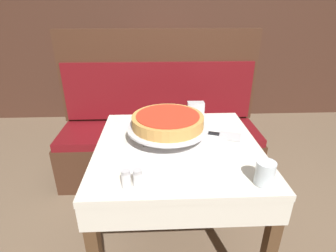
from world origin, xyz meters
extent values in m
plane|color=brown|center=(0.00, 0.00, 0.00)|extent=(14.00, 14.00, 0.00)
cube|color=beige|center=(0.00, 0.00, 0.71)|extent=(0.80, 0.80, 0.03)
cube|color=white|center=(0.00, 0.00, 0.72)|extent=(0.49, 0.49, 0.00)
cube|color=beige|center=(0.00, 0.00, 0.63)|extent=(0.79, 0.79, 0.11)
cube|color=#4C331E|center=(-0.36, 0.36, 0.35)|extent=(0.05, 0.05, 0.69)
cube|color=#4C331E|center=(0.36, 0.36, 0.35)|extent=(0.05, 0.05, 0.69)
cube|color=red|center=(0.00, 1.62, 0.70)|extent=(0.61, 0.61, 0.03)
cube|color=white|center=(0.00, 1.62, 0.72)|extent=(0.38, 0.38, 0.00)
cube|color=red|center=(0.00, 1.62, 0.62)|extent=(0.61, 0.61, 0.13)
cube|color=#4C331E|center=(-0.27, 1.35, 0.34)|extent=(0.05, 0.05, 0.69)
cube|color=#4C331E|center=(0.27, 1.35, 0.34)|extent=(0.05, 0.05, 0.69)
cube|color=#4C331E|center=(-0.27, 1.89, 0.34)|extent=(0.05, 0.05, 0.69)
cube|color=#4C331E|center=(0.27, 1.89, 0.34)|extent=(0.05, 0.05, 0.69)
cube|color=#3D2316|center=(-0.08, 0.77, 0.19)|extent=(1.59, 0.49, 0.38)
cube|color=#600F14|center=(-0.08, 0.77, 0.41)|extent=(1.56, 0.48, 0.06)
cube|color=#3D2316|center=(-0.08, 0.99, 0.81)|extent=(1.59, 0.06, 0.74)
cube|color=#600F14|center=(-0.08, 0.94, 0.70)|extent=(1.53, 0.02, 0.47)
cube|color=#3D2319|center=(0.00, 2.13, 1.20)|extent=(6.00, 0.04, 2.40)
cylinder|color=#ADADB2|center=(-0.05, 0.19, 0.75)|extent=(0.01, 0.01, 0.06)
cylinder|color=#ADADB2|center=(-0.17, -0.02, 0.75)|extent=(0.01, 0.01, 0.06)
cylinder|color=#ADADB2|center=(0.07, -0.02, 0.75)|extent=(0.01, 0.01, 0.06)
cylinder|color=#ADADB2|center=(-0.05, 0.05, 0.78)|extent=(0.28, 0.28, 0.01)
cylinder|color=silver|center=(-0.05, 0.05, 0.78)|extent=(0.39, 0.39, 0.01)
cylinder|color=silver|center=(-0.05, 0.05, 0.79)|extent=(0.41, 0.41, 0.01)
cylinder|color=#C68E47|center=(-0.05, 0.05, 0.82)|extent=(0.35, 0.35, 0.06)
cylinder|color=red|center=(-0.05, 0.05, 0.85)|extent=(0.31, 0.31, 0.01)
cube|color=#BCBCC1|center=(0.28, 0.07, 0.72)|extent=(0.13, 0.13, 0.00)
cube|color=black|center=(0.15, 0.11, 0.73)|extent=(0.15, 0.07, 0.01)
cylinder|color=silver|center=(0.30, -0.32, 0.77)|extent=(0.07, 0.07, 0.09)
cylinder|color=silver|center=(-0.22, -0.31, 0.75)|extent=(0.04, 0.04, 0.05)
cylinder|color=#B7B7BC|center=(-0.22, -0.31, 0.78)|extent=(0.03, 0.03, 0.01)
cylinder|color=silver|center=(-0.18, -0.31, 0.75)|extent=(0.04, 0.04, 0.05)
cylinder|color=#B7B7BC|center=(-0.18, -0.31, 0.78)|extent=(0.03, 0.03, 0.02)
cube|color=#B2B2B7|center=(0.14, 0.35, 0.77)|extent=(0.10, 0.05, 0.09)
cube|color=black|center=(0.09, 1.68, 0.73)|extent=(0.14, 0.14, 0.03)
cylinder|color=black|center=(0.09, 1.68, 0.81)|extent=(0.01, 0.01, 0.13)
cylinder|color=red|center=(0.09, 1.72, 0.80)|extent=(0.04, 0.04, 0.10)
cylinder|color=gold|center=(0.09, 1.64, 0.80)|extent=(0.04, 0.04, 0.10)
camera|label=1|loc=(-0.10, -1.12, 1.34)|focal=28.00mm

